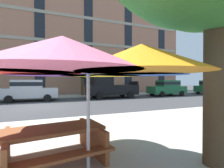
{
  "coord_description": "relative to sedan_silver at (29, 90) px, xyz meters",
  "views": [
    {
      "loc": [
        0.37,
        -11.84,
        1.65
      ],
      "look_at": [
        6.48,
        3.2,
        1.4
      ],
      "focal_mm": 27.05,
      "sensor_mm": 36.0,
      "label": 1
    }
  ],
  "objects": [
    {
      "name": "ground_plane",
      "position": [
        0.77,
        -3.7,
        -0.95
      ],
      "size": [
        120.0,
        120.0,
        0.0
      ],
      "primitive_type": "plane",
      "color": "#38383A"
    },
    {
      "name": "sedan_green_midblock",
      "position": [
        21.47,
        0.0,
        0.0
      ],
      "size": [
        4.4,
        1.98,
        1.78
      ],
      "color": "#195933",
      "rests_on": "ground"
    },
    {
      "name": "sidewalk_far",
      "position": [
        0.77,
        3.1,
        -0.89
      ],
      "size": [
        56.0,
        3.6,
        0.12
      ],
      "primitive_type": "cube",
      "color": "#9E998E",
      "rests_on": "ground"
    },
    {
      "name": "sedan_green",
      "position": [
        14.3,
        0.0,
        0.0
      ],
      "size": [
        4.4,
        1.98,
        1.78
      ],
      "color": "#195933",
      "rests_on": "ground"
    },
    {
      "name": "apartment_building",
      "position": [
        0.77,
        11.29,
        8.65
      ],
      "size": [
        39.43,
        12.08,
        19.2
      ],
      "color": "#A87056",
      "rests_on": "ground"
    },
    {
      "name": "pickup_black",
      "position": [
        7.21,
        0.0,
        0.08
      ],
      "size": [
        5.1,
        2.12,
        2.2
      ],
      "color": "black",
      "rests_on": "ground"
    },
    {
      "name": "patio_umbrella",
      "position": [
        1.85,
        -12.7,
        1.03
      ],
      "size": [
        3.87,
        3.59,
        2.24
      ],
      "color": "silver",
      "rests_on": "ground"
    },
    {
      "name": "street_tree_middle",
      "position": [
        5.27,
        2.89,
        2.41
      ],
      "size": [
        2.73,
        2.69,
        4.88
      ],
      "color": "#4C3823",
      "rests_on": "ground"
    },
    {
      "name": "picnic_table",
      "position": [
        1.33,
        -12.16,
        -0.46
      ],
      "size": [
        1.99,
        1.75,
        0.77
      ],
      "color": "brown",
      "rests_on": "ground"
    },
    {
      "name": "sedan_silver",
      "position": [
        0.0,
        0.0,
        0.0
      ],
      "size": [
        4.4,
        1.98,
        1.78
      ],
      "color": "#A8AAB2",
      "rests_on": "ground"
    }
  ]
}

